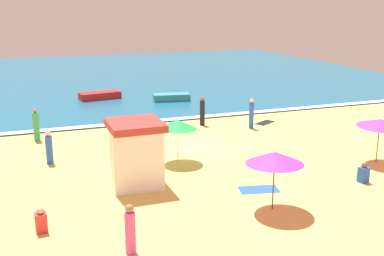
{
  "coord_description": "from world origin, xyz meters",
  "views": [
    {
      "loc": [
        -8.77,
        -22.71,
        7.52
      ],
      "look_at": [
        0.09,
        1.15,
        0.8
      ],
      "focal_mm": 43.58,
      "sensor_mm": 36.0,
      "label": 1
    }
  ],
  "objects_px": {
    "lifeguard_cabana": "(136,153)",
    "small_boat_0": "(100,95)",
    "beachgoer_3": "(363,174)",
    "beachgoer_10": "(130,230)",
    "beachgoer_0": "(36,126)",
    "beachgoer_9": "(202,112)",
    "beachgoer_2": "(49,148)",
    "beachgoer_7": "(41,221)",
    "beachgoer_8": "(251,114)",
    "small_boat_1": "(172,97)",
    "beach_umbrella_4": "(380,123)",
    "beach_umbrella_0": "(275,158)",
    "beach_umbrella_2": "(177,124)"
  },
  "relations": [
    {
      "from": "lifeguard_cabana",
      "to": "small_boat_0",
      "type": "distance_m",
      "value": 19.32
    },
    {
      "from": "beachgoer_3",
      "to": "beachgoer_10",
      "type": "distance_m",
      "value": 11.2
    },
    {
      "from": "beachgoer_0",
      "to": "beachgoer_9",
      "type": "bearing_deg",
      "value": 0.03
    },
    {
      "from": "beachgoer_2",
      "to": "beachgoer_9",
      "type": "distance_m",
      "value": 10.75
    },
    {
      "from": "beachgoer_7",
      "to": "beachgoer_10",
      "type": "xyz_separation_m",
      "value": [
        2.55,
        -2.43,
        0.39
      ]
    },
    {
      "from": "beachgoer_7",
      "to": "beachgoer_8",
      "type": "distance_m",
      "value": 16.51
    },
    {
      "from": "beachgoer_3",
      "to": "small_boat_1",
      "type": "xyz_separation_m",
      "value": [
        -2.44,
        19.76,
        -0.03
      ]
    },
    {
      "from": "lifeguard_cabana",
      "to": "beachgoer_8",
      "type": "distance_m",
      "value": 11.34
    },
    {
      "from": "beachgoer_3",
      "to": "beachgoer_7",
      "type": "height_order",
      "value": "beachgoer_7"
    },
    {
      "from": "beachgoer_3",
      "to": "beachgoer_10",
      "type": "bearing_deg",
      "value": -167.66
    },
    {
      "from": "beach_umbrella_4",
      "to": "beachgoer_0",
      "type": "height_order",
      "value": "beach_umbrella_4"
    },
    {
      "from": "beachgoer_3",
      "to": "beachgoer_2",
      "type": "bearing_deg",
      "value": 149.83
    },
    {
      "from": "beach_umbrella_0",
      "to": "beachgoer_8",
      "type": "distance_m",
      "value": 12.13
    },
    {
      "from": "beachgoer_0",
      "to": "beachgoer_3",
      "type": "relative_size",
      "value": 2.03
    },
    {
      "from": "small_boat_1",
      "to": "beachgoer_8",
      "type": "bearing_deg",
      "value": -77.77
    },
    {
      "from": "beachgoer_3",
      "to": "beachgoer_7",
      "type": "bearing_deg",
      "value": 179.85
    },
    {
      "from": "beach_umbrella_0",
      "to": "beachgoer_7",
      "type": "bearing_deg",
      "value": 172.4
    },
    {
      "from": "beachgoer_9",
      "to": "small_boat_1",
      "type": "bearing_deg",
      "value": 86.58
    },
    {
      "from": "lifeguard_cabana",
      "to": "beach_umbrella_2",
      "type": "height_order",
      "value": "lifeguard_cabana"
    },
    {
      "from": "beachgoer_3",
      "to": "beachgoer_8",
      "type": "distance_m",
      "value": 10.02
    },
    {
      "from": "lifeguard_cabana",
      "to": "beach_umbrella_0",
      "type": "relative_size",
      "value": 1.21
    },
    {
      "from": "beachgoer_9",
      "to": "lifeguard_cabana",
      "type": "bearing_deg",
      "value": -126.86
    },
    {
      "from": "lifeguard_cabana",
      "to": "beachgoer_10",
      "type": "bearing_deg",
      "value": -105.58
    },
    {
      "from": "beach_umbrella_2",
      "to": "beach_umbrella_4",
      "type": "bearing_deg",
      "value": -20.84
    },
    {
      "from": "beach_umbrella_2",
      "to": "beachgoer_8",
      "type": "relative_size",
      "value": 1.14
    },
    {
      "from": "beach_umbrella_2",
      "to": "small_boat_1",
      "type": "height_order",
      "value": "beach_umbrella_2"
    },
    {
      "from": "beachgoer_2",
      "to": "beachgoer_7",
      "type": "height_order",
      "value": "beachgoer_2"
    },
    {
      "from": "lifeguard_cabana",
      "to": "beachgoer_3",
      "type": "xyz_separation_m",
      "value": [
        9.38,
        -3.2,
        -1.03
      ]
    },
    {
      "from": "beach_umbrella_2",
      "to": "beachgoer_9",
      "type": "bearing_deg",
      "value": 58.97
    },
    {
      "from": "beach_umbrella_0",
      "to": "beachgoer_9",
      "type": "bearing_deg",
      "value": 80.2
    },
    {
      "from": "beach_umbrella_4",
      "to": "beachgoer_9",
      "type": "xyz_separation_m",
      "value": [
        -5.36,
        9.85,
        -1.11
      ]
    },
    {
      "from": "beachgoer_0",
      "to": "beachgoer_2",
      "type": "bearing_deg",
      "value": -84.77
    },
    {
      "from": "beachgoer_8",
      "to": "small_boat_1",
      "type": "relative_size",
      "value": 0.62
    },
    {
      "from": "beachgoer_0",
      "to": "beachgoer_2",
      "type": "xyz_separation_m",
      "value": [
        0.41,
        -4.43,
        -0.08
      ]
    },
    {
      "from": "beachgoer_3",
      "to": "small_boat_0",
      "type": "height_order",
      "value": "beachgoer_3"
    },
    {
      "from": "beachgoer_8",
      "to": "beachgoer_0",
      "type": "bearing_deg",
      "value": 171.9
    },
    {
      "from": "beachgoer_7",
      "to": "beachgoer_9",
      "type": "relative_size",
      "value": 0.5
    },
    {
      "from": "beach_umbrella_0",
      "to": "beach_umbrella_4",
      "type": "bearing_deg",
      "value": 21.87
    },
    {
      "from": "beachgoer_2",
      "to": "beach_umbrella_2",
      "type": "bearing_deg",
      "value": -17.81
    },
    {
      "from": "beachgoer_0",
      "to": "small_boat_0",
      "type": "height_order",
      "value": "beachgoer_0"
    },
    {
      "from": "beachgoer_0",
      "to": "beachgoer_2",
      "type": "distance_m",
      "value": 4.45
    },
    {
      "from": "beachgoer_7",
      "to": "beachgoer_8",
      "type": "bearing_deg",
      "value": 37.12
    },
    {
      "from": "beach_umbrella_2",
      "to": "beachgoer_3",
      "type": "xyz_separation_m",
      "value": [
        6.74,
        -5.47,
        -1.51
      ]
    },
    {
      "from": "beachgoer_0",
      "to": "small_boat_1",
      "type": "xyz_separation_m",
      "value": [
        10.67,
        7.94,
        -0.49
      ]
    },
    {
      "from": "beach_umbrella_2",
      "to": "beachgoer_7",
      "type": "xyz_separation_m",
      "value": [
        -6.75,
        -5.43,
        -1.51
      ]
    },
    {
      "from": "beachgoer_9",
      "to": "beachgoer_10",
      "type": "xyz_separation_m",
      "value": [
        -8.02,
        -14.21,
        -0.11
      ]
    },
    {
      "from": "beach_umbrella_0",
      "to": "beach_umbrella_2",
      "type": "bearing_deg",
      "value": 103.7
    },
    {
      "from": "beachgoer_0",
      "to": "beachgoer_7",
      "type": "relative_size",
      "value": 2.01
    },
    {
      "from": "beachgoer_8",
      "to": "small_boat_0",
      "type": "relative_size",
      "value": 0.56
    },
    {
      "from": "beachgoer_8",
      "to": "small_boat_0",
      "type": "xyz_separation_m",
      "value": [
        -7.41,
        12.42,
        -0.55
      ]
    }
  ]
}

